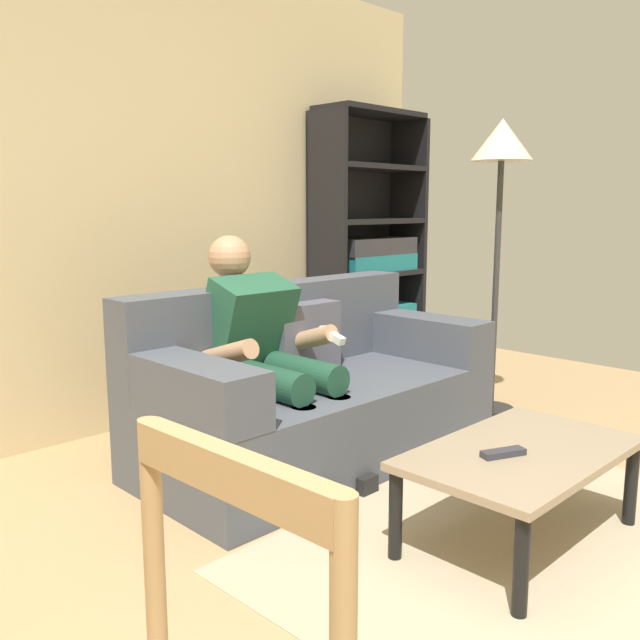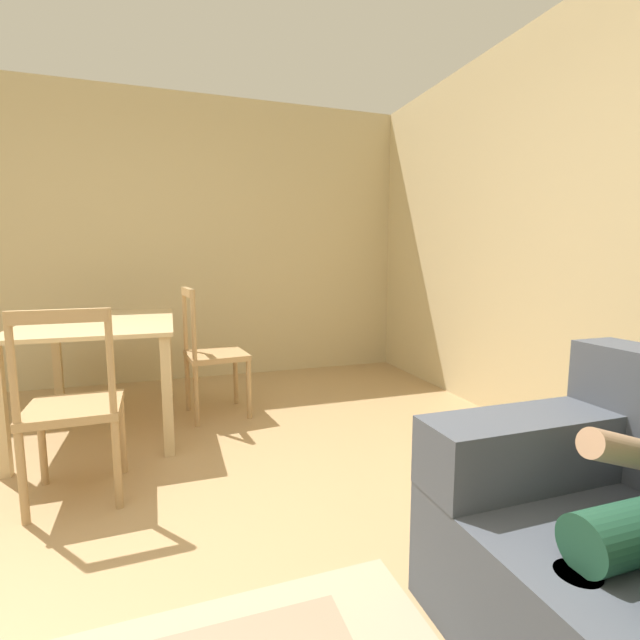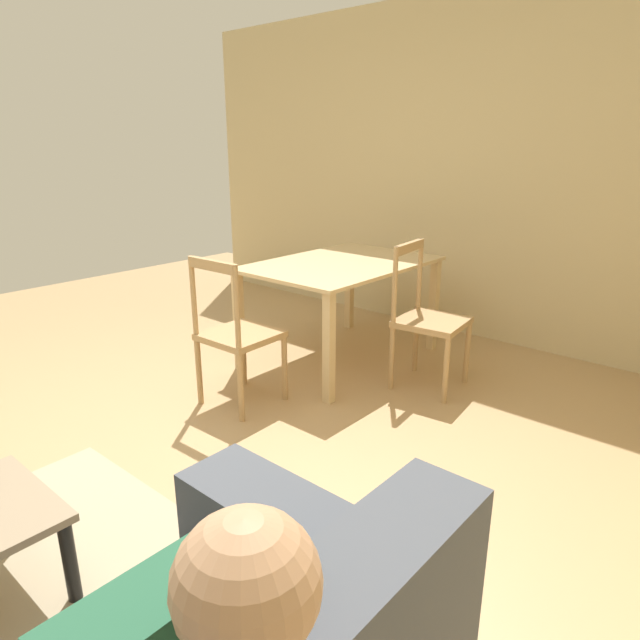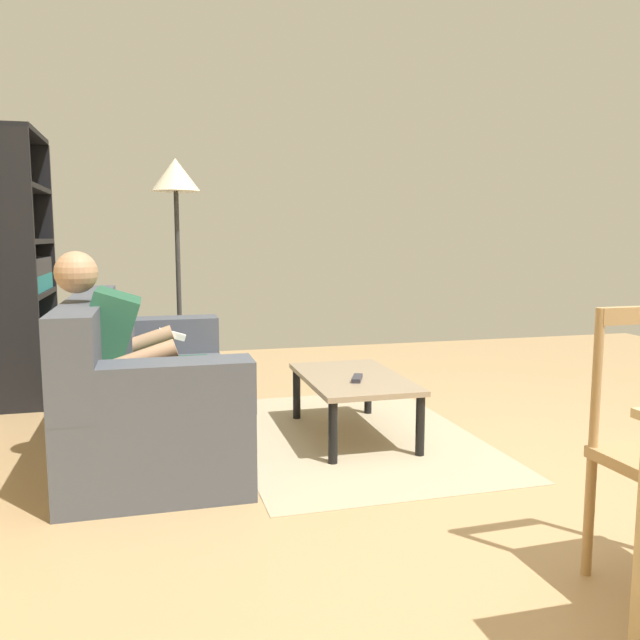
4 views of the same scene
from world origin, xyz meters
name	(u,v)px [view 3 (image 3 of 4)]	position (x,y,z in m)	size (l,w,h in m)	color
ground_plane	(127,466)	(0.00, 0.00, 0.00)	(8.24, 8.24, 0.00)	tan
wall_side	(444,171)	(-3.12, 0.00, 1.36)	(0.12, 5.46, 2.71)	#C8B586
dining_table	(341,276)	(-1.89, -0.11, 0.65)	(1.38, 0.94, 0.75)	#D1B27F
dining_chair_near_wall	(428,320)	(-1.89, 0.63, 0.47)	(0.47, 0.47, 0.97)	tan
dining_chair_facing_couch	(237,335)	(-0.87, -0.11, 0.46)	(0.43, 0.43, 0.95)	tan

